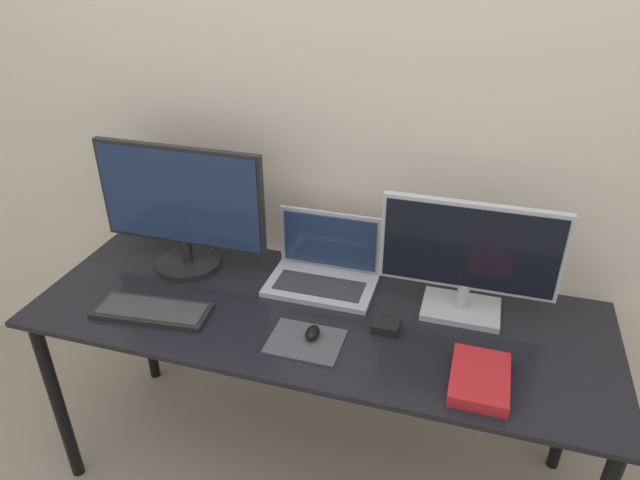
% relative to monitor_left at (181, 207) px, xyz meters
% --- Properties ---
extents(wall_back, '(7.00, 0.05, 2.50)m').
position_rel_monitor_left_xyz_m(wall_back, '(0.51, 0.25, 0.31)').
color(wall_back, beige).
rests_on(wall_back, ground_plane).
extents(desk, '(1.78, 0.64, 0.71)m').
position_rel_monitor_left_xyz_m(desk, '(0.51, -0.13, -0.31)').
color(desk, black).
rests_on(desk, ground_plane).
extents(monitor_left, '(0.59, 0.22, 0.44)m').
position_rel_monitor_left_xyz_m(monitor_left, '(0.00, 0.00, 0.00)').
color(monitor_left, black).
rests_on(monitor_left, desk).
extents(monitor_right, '(0.52, 0.16, 0.37)m').
position_rel_monitor_left_xyz_m(monitor_right, '(0.94, 0.00, -0.03)').
color(monitor_right, '#B2B2B7').
rests_on(monitor_right, desk).
extents(laptop, '(0.35, 0.22, 0.23)m').
position_rel_monitor_left_xyz_m(laptop, '(0.48, 0.04, -0.17)').
color(laptop, '#ADADB2').
rests_on(laptop, desk).
extents(keyboard, '(0.37, 0.17, 0.02)m').
position_rel_monitor_left_xyz_m(keyboard, '(0.03, -0.28, -0.22)').
color(keyboard, black).
rests_on(keyboard, desk).
extents(mousepad, '(0.21, 0.16, 0.00)m').
position_rel_monitor_left_xyz_m(mousepad, '(0.52, -0.28, -0.23)').
color(mousepad, '#47474C').
rests_on(mousepad, desk).
extents(mouse, '(0.04, 0.06, 0.03)m').
position_rel_monitor_left_xyz_m(mouse, '(0.54, -0.26, -0.21)').
color(mouse, black).
rests_on(mouse, mousepad).
extents(book, '(0.15, 0.22, 0.03)m').
position_rel_monitor_left_xyz_m(book, '(1.01, -0.31, -0.21)').
color(book, red).
rests_on(book, desk).
extents(power_brick, '(0.08, 0.07, 0.03)m').
position_rel_monitor_left_xyz_m(power_brick, '(0.73, -0.15, -0.21)').
color(power_brick, black).
rests_on(power_brick, desk).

